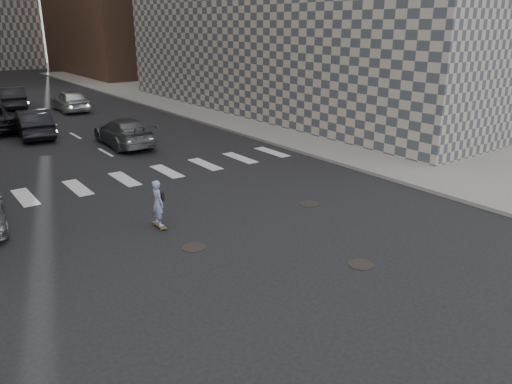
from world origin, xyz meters
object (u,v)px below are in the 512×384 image
traffic_car_b (124,132)px  traffic_car_e (12,98)px  traffic_car_d (70,100)px  skateboarder (158,203)px  traffic_car_a (34,123)px

traffic_car_b → traffic_car_e: bearing=-80.7°
traffic_car_b → traffic_car_d: size_ratio=1.08×
traffic_car_b → traffic_car_d: (1.03, 13.09, 0.07)m
skateboarder → traffic_car_b: skateboarder is taller
traffic_car_a → traffic_car_e: size_ratio=0.99×
skateboarder → traffic_car_b: size_ratio=0.31×
traffic_car_e → traffic_car_a: bearing=91.4°
traffic_car_a → traffic_car_e: bearing=-89.7°
skateboarder → traffic_car_a: 16.75m
traffic_car_a → traffic_car_d: size_ratio=1.04×
traffic_car_d → traffic_car_e: traffic_car_e is taller
traffic_car_a → traffic_car_b: size_ratio=0.97×
traffic_car_b → traffic_car_e: (-2.19, 17.09, 0.08)m
traffic_car_b → traffic_car_d: bearing=-92.5°
traffic_car_a → skateboarder: bearing=95.8°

